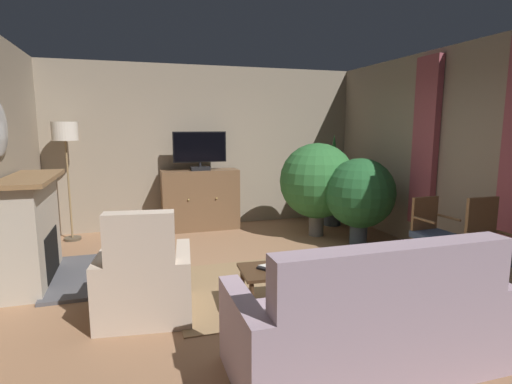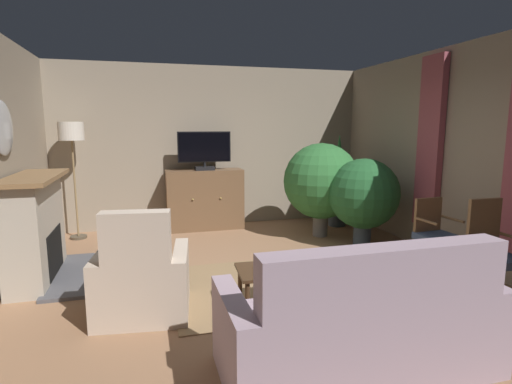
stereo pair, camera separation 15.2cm
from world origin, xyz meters
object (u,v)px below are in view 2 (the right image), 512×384
at_px(potted_plant_on_hearth_side, 364,194).
at_px(floor_lamp, 72,140).
at_px(tv_cabinet, 205,201).
at_px(tv_remote, 262,269).
at_px(armchair_by_fireplace, 142,281).
at_px(wall_mirror_oval, 3,128).
at_px(folded_newspaper, 274,266).
at_px(coffee_table, 285,273).
at_px(sofa_floral, 362,329).
at_px(potted_plant_small_fern_corner, 321,182).
at_px(television, 204,150).
at_px(side_chair_nearest_door, 491,249).
at_px(potted_plant_tall_palm_by_window, 338,176).
at_px(side_chair_tucked_against_wall, 435,233).
at_px(cat, 157,254).
at_px(fireplace, 37,231).

relative_size(potted_plant_on_hearth_side, floor_lamp, 0.71).
bearing_deg(tv_cabinet, tv_remote, -89.20).
xyz_separation_m(armchair_by_fireplace, floor_lamp, (-1.01, 3.04, 1.25)).
relative_size(wall_mirror_oval, floor_lamp, 0.38).
relative_size(folded_newspaper, floor_lamp, 0.16).
relative_size(tv_cabinet, coffee_table, 1.39).
height_order(sofa_floral, potted_plant_on_hearth_side, potted_plant_on_hearth_side).
bearing_deg(potted_plant_on_hearth_side, floor_lamp, 159.58).
xyz_separation_m(potted_plant_small_fern_corner, potted_plant_on_hearth_side, (0.38, -0.67, -0.12)).
bearing_deg(tv_remote, armchair_by_fireplace, -138.68).
height_order(television, tv_remote, television).
height_order(side_chair_nearest_door, potted_plant_small_fern_corner, potted_plant_small_fern_corner).
xyz_separation_m(coffee_table, potted_plant_on_hearth_side, (1.85, 1.73, 0.41)).
xyz_separation_m(folded_newspaper, potted_plant_tall_palm_by_window, (2.14, 2.91, 0.47)).
xyz_separation_m(tv_cabinet, sofa_floral, (0.47, -4.51, -0.15)).
xyz_separation_m(coffee_table, side_chair_nearest_door, (2.12, -0.35, 0.17)).
height_order(armchair_by_fireplace, side_chair_tucked_against_wall, armchair_by_fireplace).
bearing_deg(potted_plant_on_hearth_side, cat, 179.85).
height_order(television, folded_newspaper, television).
bearing_deg(television, tv_remote, -89.19).
bearing_deg(television, floor_lamp, -179.09).
bearing_deg(sofa_floral, armchair_by_fireplace, 137.84).
distance_m(potted_plant_on_hearth_side, floor_lamp, 4.55).
bearing_deg(side_chair_tucked_against_wall, side_chair_nearest_door, -89.67).
bearing_deg(wall_mirror_oval, fireplace, -0.00).
relative_size(side_chair_tucked_against_wall, cat, 1.31).
bearing_deg(potted_plant_tall_palm_by_window, folded_newspaper, -126.41).
xyz_separation_m(folded_newspaper, potted_plant_on_hearth_side, (1.94, 1.67, 0.36)).
bearing_deg(potted_plant_tall_palm_by_window, fireplace, -162.38).
relative_size(tv_cabinet, side_chair_nearest_door, 1.26).
bearing_deg(armchair_by_fireplace, television, 71.04).
height_order(fireplace, potted_plant_tall_palm_by_window, potted_plant_tall_palm_by_window).
xyz_separation_m(side_chair_tucked_against_wall, potted_plant_on_hearth_side, (-0.26, 1.25, 0.28)).
bearing_deg(potted_plant_small_fern_corner, folded_newspaper, -123.60).
relative_size(side_chair_nearest_door, potted_plant_tall_palm_by_window, 0.64).
bearing_deg(fireplace, tv_cabinet, 39.84).
relative_size(tv_remote, armchair_by_fireplace, 0.16).
distance_m(folded_newspaper, potted_plant_on_hearth_side, 2.58).
distance_m(tv_cabinet, floor_lamp, 2.33).
height_order(wall_mirror_oval, potted_plant_tall_palm_by_window, wall_mirror_oval).
bearing_deg(television, fireplace, -140.98).
relative_size(sofa_floral, side_chair_nearest_door, 1.91).
height_order(tv_remote, floor_lamp, floor_lamp).
relative_size(tv_cabinet, sofa_floral, 0.66).
height_order(fireplace, tv_remote, fireplace).
height_order(sofa_floral, side_chair_tucked_against_wall, sofa_floral).
height_order(potted_plant_tall_palm_by_window, cat, potted_plant_tall_palm_by_window).
distance_m(tv_cabinet, potted_plant_tall_palm_by_window, 2.41).
bearing_deg(armchair_by_fireplace, potted_plant_on_hearth_side, 24.93).
bearing_deg(side_chair_nearest_door, armchair_by_fireplace, 170.26).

